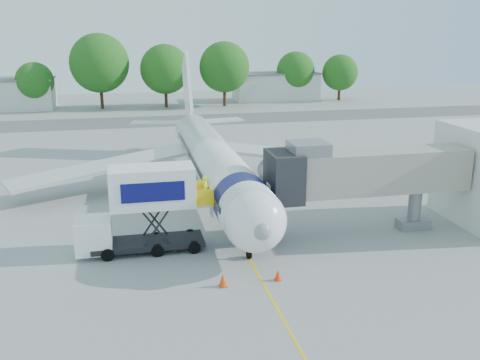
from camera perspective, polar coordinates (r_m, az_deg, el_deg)
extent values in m
plane|color=#999997|center=(41.99, -1.99, -3.11)|extent=(160.00, 160.00, 0.00)
cube|color=yellow|center=(41.99, -1.99, -3.10)|extent=(0.15, 70.00, 0.01)
cube|color=#59595B|center=(82.51, -7.23, 6.29)|extent=(120.00, 10.00, 0.01)
cylinder|color=white|center=(43.97, -2.72, 1.85)|extent=(3.70, 28.00, 3.70)
sphere|color=white|center=(30.84, 1.62, -4.38)|extent=(3.70, 3.70, 3.70)
sphere|color=gray|center=(29.44, 2.34, -5.40)|extent=(1.10, 1.10, 1.10)
cone|color=white|center=(60.43, -5.42, 5.70)|extent=(3.70, 6.00, 3.70)
cube|color=white|center=(60.82, -5.64, 9.75)|extent=(0.35, 7.26, 8.29)
cube|color=silver|center=(49.61, 6.92, 2.55)|extent=(16.17, 9.32, 1.42)
cube|color=silver|center=(47.02, -14.32, 1.42)|extent=(16.17, 9.32, 1.42)
cylinder|color=#999BA0|center=(46.98, 3.63, 0.62)|extent=(2.10, 3.60, 2.10)
cylinder|color=#999BA0|center=(45.33, -9.88, -0.17)|extent=(2.10, 3.60, 2.10)
cube|color=black|center=(30.41, 1.76, -3.78)|extent=(2.60, 1.39, 0.81)
cylinder|color=#0C0C56|center=(33.59, 0.40, -2.64)|extent=(3.73, 2.00, 3.73)
cylinder|color=silver|center=(33.03, 0.96, -7.15)|extent=(0.16, 0.16, 1.50)
cylinder|color=black|center=(33.20, 0.96, -7.84)|extent=(0.25, 0.64, 0.64)
cylinder|color=black|center=(47.94, -0.22, -0.09)|extent=(0.35, 0.90, 0.90)
cylinder|color=black|center=(47.18, -6.40, -0.46)|extent=(0.35, 0.90, 0.90)
cube|color=gray|center=(37.01, 13.79, 0.92)|extent=(13.60, 2.60, 2.80)
cube|color=black|center=(34.82, 4.71, 0.39)|extent=(2.00, 3.20, 3.20)
cube|color=slate|center=(34.87, 7.30, 3.39)|extent=(2.40, 2.40, 0.80)
cylinder|color=slate|center=(39.45, 18.10, -2.89)|extent=(0.90, 0.90, 3.00)
cube|color=slate|center=(39.82, 17.96, -4.46)|extent=(2.20, 1.20, 0.70)
cylinder|color=black|center=(39.39, 16.82, -4.59)|extent=(0.30, 0.70, 0.70)
cylinder|color=black|center=(40.27, 19.07, -4.34)|extent=(0.30, 0.70, 0.70)
cube|color=black|center=(34.68, -9.76, -6.59)|extent=(7.00, 2.30, 0.35)
cube|color=white|center=(34.45, -15.33, -5.67)|extent=(2.20, 2.20, 2.10)
cube|color=black|center=(34.29, -15.39, -4.97)|extent=(1.90, 2.10, 0.70)
cube|color=white|center=(33.47, -9.37, -0.69)|extent=(5.20, 2.40, 2.50)
cube|color=#0C0C56|center=(32.30, -9.25, -1.30)|extent=(3.80, 0.04, 1.20)
cube|color=silver|center=(34.10, -3.99, -2.31)|extent=(1.10, 2.20, 0.10)
cube|color=yellow|center=(32.94, -3.74, -1.96)|extent=(1.10, 0.06, 1.10)
cube|color=yellow|center=(34.92, -4.26, -0.92)|extent=(1.10, 0.06, 1.10)
cylinder|color=black|center=(33.97, -4.91, -7.18)|extent=(0.80, 0.25, 0.80)
cylinder|color=black|center=(35.90, -5.34, -5.88)|extent=(0.80, 0.25, 0.80)
cylinder|color=black|center=(33.80, -13.93, -7.74)|extent=(0.80, 0.25, 0.80)
cylinder|color=black|center=(35.73, -13.86, -6.41)|extent=(0.80, 0.25, 0.80)
imported|color=#DEF619|center=(33.86, -3.70, -0.90)|extent=(0.51, 0.67, 1.62)
cube|color=white|center=(24.23, 3.47, -16.46)|extent=(3.94, 2.35, 1.50)
cube|color=#0C0C56|center=(23.97, 3.49, -15.49)|extent=(2.34, 2.05, 0.37)
cylinder|color=black|center=(23.65, -0.03, -18.40)|extent=(0.77, 0.35, 0.75)
cylinder|color=black|center=(24.89, -0.37, -16.47)|extent=(0.77, 0.35, 0.75)
cylinder|color=black|center=(24.07, 7.44, -17.87)|extent=(0.77, 0.35, 0.75)
cylinder|color=black|center=(25.29, 6.67, -16.01)|extent=(0.77, 0.35, 0.75)
cone|color=#EB3D0C|center=(29.80, -1.84, -10.62)|extent=(0.49, 0.49, 0.78)
cube|color=#EB3D0C|center=(29.97, -1.83, -11.24)|extent=(0.44, 0.44, 0.04)
cone|color=#EB3D0C|center=(30.56, 4.07, -10.06)|extent=(0.42, 0.42, 0.67)
cube|color=#EB3D0C|center=(30.70, 4.05, -10.58)|extent=(0.38, 0.38, 0.04)
cube|color=silver|center=(105.73, 3.83, 9.86)|extent=(16.00, 7.00, 5.00)
cube|color=slate|center=(105.48, 3.86, 11.30)|extent=(16.40, 7.40, 0.30)
cylinder|color=#382314|center=(98.63, -20.85, 7.80)|extent=(0.56, 0.56, 2.87)
sphere|color=#205516|center=(98.25, -21.06, 9.82)|extent=(6.38, 6.38, 6.38)
cylinder|color=#382314|center=(97.00, -14.55, 8.71)|extent=(0.56, 0.56, 4.53)
sphere|color=#205516|center=(96.51, -14.78, 11.96)|extent=(10.07, 10.07, 10.07)
cylinder|color=#382314|center=(96.54, -7.90, 8.83)|extent=(0.56, 0.56, 3.88)
sphere|color=#205516|center=(96.08, -8.01, 11.63)|extent=(8.61, 8.61, 8.61)
cylinder|color=#382314|center=(97.33, -1.66, 9.07)|extent=(0.56, 0.56, 4.02)
sphere|color=#205516|center=(96.86, -1.68, 11.96)|extent=(8.93, 8.93, 8.93)
cylinder|color=#382314|center=(105.58, 5.89, 9.34)|extent=(0.56, 0.56, 3.29)
sphere|color=#205516|center=(105.19, 5.95, 11.52)|extent=(7.31, 7.31, 7.31)
cylinder|color=#382314|center=(106.98, 10.52, 9.19)|extent=(0.56, 0.56, 3.09)
sphere|color=#205516|center=(106.62, 10.62, 11.21)|extent=(6.87, 6.87, 6.87)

